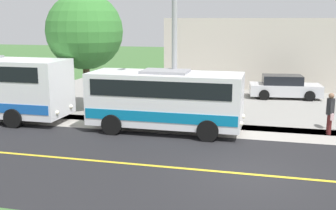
{
  "coord_description": "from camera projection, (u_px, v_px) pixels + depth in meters",
  "views": [
    {
      "loc": [
        12.67,
        0.51,
        4.89
      ],
      "look_at": [
        -3.5,
        -3.49,
        1.4
      ],
      "focal_mm": 43.59,
      "sensor_mm": 36.0,
      "label": 1
    }
  ],
  "objects": [
    {
      "name": "shuttle_bus_front",
      "position": [
        165.0,
        98.0,
        18.03
      ],
      "size": [
        2.63,
        6.86,
        2.74
      ],
      "color": "white",
      "rests_on": "ground"
    },
    {
      "name": "road_surface",
      "position": [
        247.0,
        174.0,
        13.16
      ],
      "size": [
        8.0,
        100.0,
        0.01
      ],
      "primitive_type": "cube",
      "color": "black",
      "rests_on": "ground"
    },
    {
      "name": "street_light_pole",
      "position": [
        174.0,
        28.0,
        17.71
      ],
      "size": [
        1.97,
        0.24,
        8.24
      ],
      "color": "#9E9EA3",
      "rests_on": "ground"
    },
    {
      "name": "road_centre_line",
      "position": [
        247.0,
        174.0,
        13.16
      ],
      "size": [
        0.16,
        100.0,
        0.0
      ],
      "primitive_type": "cube",
      "color": "gold",
      "rests_on": "ground"
    },
    {
      "name": "pedestrian_with_bags",
      "position": [
        330.0,
        112.0,
        17.56
      ],
      "size": [
        0.72,
        0.34,
        1.83
      ],
      "color": "#4C1919",
      "rests_on": "ground"
    },
    {
      "name": "parked_car_near",
      "position": [
        284.0,
        87.0,
        25.91
      ],
      "size": [
        2.34,
        4.56,
        1.45
      ],
      "color": "silver",
      "rests_on": "ground"
    },
    {
      "name": "tree_curbside",
      "position": [
        85.0,
        31.0,
        21.42
      ],
      "size": [
        4.04,
        4.04,
        6.32
      ],
      "color": "brown",
      "rests_on": "ground"
    },
    {
      "name": "commercial_building",
      "position": [
        276.0,
        50.0,
        32.74
      ],
      "size": [
        10.0,
        16.05,
        5.01
      ],
      "primitive_type": "cube",
      "color": "beige",
      "rests_on": "ground"
    },
    {
      "name": "parking_lot_surface",
      "position": [
        310.0,
        104.0,
        24.24
      ],
      "size": [
        14.0,
        36.0,
        0.01
      ],
      "primitive_type": "cube",
      "color": "gray",
      "rests_on": "ground"
    },
    {
      "name": "sidewalk",
      "position": [
        253.0,
        132.0,
        18.1
      ],
      "size": [
        2.4,
        100.0,
        0.01
      ],
      "primitive_type": "cube",
      "color": "#9E9991",
      "rests_on": "ground"
    },
    {
      "name": "ground_plane",
      "position": [
        247.0,
        174.0,
        13.16
      ],
      "size": [
        120.0,
        120.0,
        0.0
      ],
      "primitive_type": "plane",
      "color": "#3D6633"
    }
  ]
}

